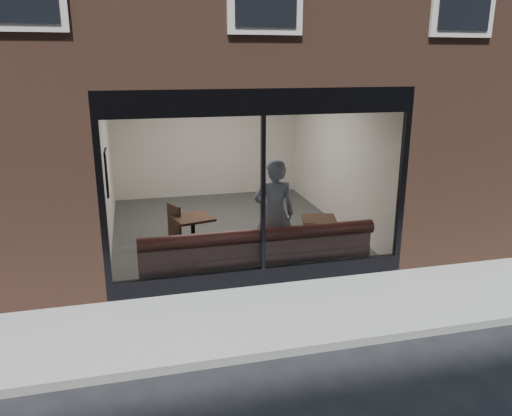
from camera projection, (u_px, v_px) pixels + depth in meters
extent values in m
plane|color=black|center=(303.00, 350.00, 6.44)|extent=(120.00, 120.00, 0.00)
cube|color=gray|center=(281.00, 314.00, 7.37)|extent=(40.00, 2.00, 0.01)
cube|color=gray|center=(305.00, 348.00, 6.37)|extent=(40.00, 0.10, 0.12)
cube|color=brown|center=(58.00, 143.00, 12.55)|extent=(2.50, 12.00, 3.20)
cube|color=brown|center=(336.00, 133.00, 14.30)|extent=(2.50, 12.00, 3.20)
cube|color=brown|center=(192.00, 125.00, 16.21)|extent=(5.00, 6.00, 3.20)
plane|color=#2D2D30|center=(229.00, 228.00, 11.08)|extent=(6.00, 6.00, 0.00)
plane|color=white|center=(226.00, 81.00, 10.18)|extent=(6.00, 6.00, 0.00)
plane|color=beige|center=(206.00, 138.00, 13.41)|extent=(5.00, 0.00, 5.00)
plane|color=beige|center=(106.00, 164.00, 10.05)|extent=(0.00, 6.00, 6.00)
plane|color=beige|center=(336.00, 153.00, 11.22)|extent=(0.00, 6.00, 6.00)
cube|color=black|center=(263.00, 276.00, 8.30)|extent=(5.00, 0.10, 0.30)
cube|color=black|center=(263.00, 102.00, 7.49)|extent=(5.00, 0.10, 0.40)
cube|color=black|center=(263.00, 195.00, 7.90)|extent=(0.06, 0.10, 2.50)
plane|color=white|center=(263.00, 195.00, 7.88)|extent=(4.80, 0.00, 4.80)
cube|color=#3C1615|center=(257.00, 263.00, 8.65)|extent=(4.00, 0.55, 0.45)
imported|color=#839AB4|center=(274.00, 214.00, 8.78)|extent=(0.79, 0.58, 1.99)
cube|color=black|center=(193.00, 218.00, 9.43)|extent=(0.83, 0.83, 0.04)
cube|color=black|center=(319.00, 219.00, 9.35)|extent=(0.77, 0.77, 0.04)
cube|color=black|center=(167.00, 242.00, 9.62)|extent=(0.62, 0.62, 0.04)
cube|color=white|center=(108.00, 172.00, 9.72)|extent=(0.02, 0.62, 0.83)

